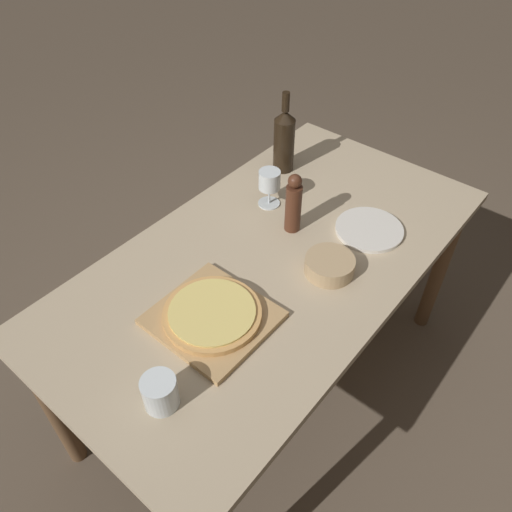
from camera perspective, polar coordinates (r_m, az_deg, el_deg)
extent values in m
plane|color=brown|center=(2.17, 1.46, -14.00)|extent=(12.00, 12.00, 0.00)
cube|color=tan|center=(1.61, 1.91, -0.25)|extent=(0.82, 1.53, 0.03)
cylinder|color=brown|center=(1.83, -22.22, -15.64)|extent=(0.06, 0.06, 0.70)
cylinder|color=brown|center=(2.44, 5.59, 6.10)|extent=(0.06, 0.06, 0.70)
cylinder|color=brown|center=(2.24, 20.27, -1.28)|extent=(0.06, 0.06, 0.70)
cube|color=tan|center=(1.42, -4.98, -7.07)|extent=(0.31, 0.30, 0.02)
cylinder|color=tan|center=(1.40, -5.02, -6.61)|extent=(0.28, 0.28, 0.02)
cylinder|color=#E0C66B|center=(1.39, -5.05, -6.30)|extent=(0.24, 0.24, 0.01)
cylinder|color=black|center=(1.93, 3.20, 12.53)|extent=(0.08, 0.08, 0.21)
cone|color=black|center=(1.87, 3.35, 15.72)|extent=(0.08, 0.08, 0.04)
cylinder|color=black|center=(1.85, 3.42, 17.18)|extent=(0.03, 0.03, 0.07)
cylinder|color=#4C2819|center=(1.65, 4.27, 5.45)|extent=(0.05, 0.05, 0.17)
sphere|color=#4C2819|center=(1.58, 4.47, 8.53)|extent=(0.05, 0.05, 0.05)
cylinder|color=silver|center=(1.80, 1.49, 6.05)|extent=(0.08, 0.08, 0.00)
cylinder|color=silver|center=(1.78, 1.51, 6.95)|extent=(0.01, 0.01, 0.07)
cylinder|color=silver|center=(1.74, 1.55, 8.69)|extent=(0.08, 0.08, 0.07)
cylinder|color=tan|center=(1.54, 8.41, -1.06)|extent=(0.15, 0.15, 0.05)
cylinder|color=silver|center=(1.26, -10.91, -15.05)|extent=(0.09, 0.09, 0.09)
cylinder|color=silver|center=(1.72, 12.81, 2.99)|extent=(0.23, 0.23, 0.01)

